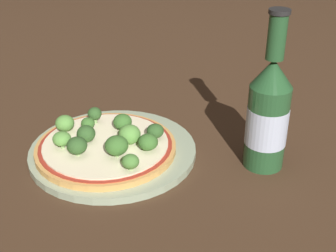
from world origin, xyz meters
The scene contains 16 objects.
ground_plane centered at (0.00, 0.00, 0.00)m, with size 3.00×3.00×0.00m, color #3D2819.
plate centered at (-0.02, 0.01, 0.01)m, with size 0.27×0.27×0.01m.
pizza centered at (-0.03, 0.00, 0.02)m, with size 0.23×0.23×0.01m.
broccoli_floret_0 centered at (0.05, 0.02, 0.04)m, with size 0.03×0.03×0.03m.
broccoli_floret_1 centered at (0.03, -0.07, 0.04)m, with size 0.03×0.03×0.02m.
broccoli_floret_2 centered at (0.00, -0.04, 0.05)m, with size 0.04×0.04×0.03m.
broccoli_floret_3 centered at (0.01, 0.01, 0.04)m, with size 0.04×0.04×0.03m.
broccoli_floret_4 centered at (-0.06, -0.04, 0.04)m, with size 0.03×0.03×0.03m.
broccoli_floret_5 centered at (-0.09, -0.02, 0.04)m, with size 0.03×0.03×0.03m.
broccoli_floret_6 centered at (-0.06, 0.07, 0.04)m, with size 0.02×0.02×0.03m.
broccoli_floret_7 centered at (-0.01, 0.05, 0.04)m, with size 0.03×0.03×0.03m.
broccoli_floret_8 centered at (-0.10, 0.03, 0.04)m, with size 0.03×0.03×0.03m.
broccoli_floret_9 centered at (-0.06, 0.03, 0.04)m, with size 0.02×0.02×0.03m.
broccoli_floret_10 centered at (0.04, -0.01, 0.04)m, with size 0.03×0.03×0.03m.
broccoli_floret_11 centered at (-0.06, 0.00, 0.04)m, with size 0.03×0.03×0.03m.
beer_bottle centered at (0.22, 0.01, 0.09)m, with size 0.06×0.06×0.25m.
Camera 1 is at (0.14, -0.63, 0.41)m, focal length 50.00 mm.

